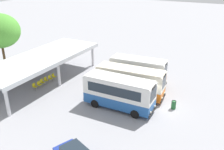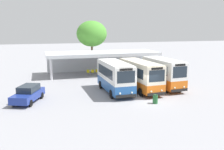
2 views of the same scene
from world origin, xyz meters
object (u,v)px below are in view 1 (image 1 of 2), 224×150
litter_bin_apron (174,105)px  waiting_chair_second_from_end (39,84)px  waiting_chair_fifth_seat (50,78)px  city_bus_middle_cream (138,71)px  waiting_chair_far_end_seat (54,76)px  waiting_chair_middle_seat (42,82)px  city_bus_second_in_row (130,81)px  waiting_chair_fourth_seat (46,80)px  city_bus_nearest_orange (119,92)px  waiting_chair_end_by_column (35,86)px

litter_bin_apron → waiting_chair_second_from_end: bearing=100.3°
waiting_chair_fifth_seat → litter_bin_apron: size_ratio=0.96×
city_bus_middle_cream → litter_bin_apron: size_ratio=7.77×
waiting_chair_far_end_seat → waiting_chair_middle_seat: bearing=177.5°
waiting_chair_far_end_seat → city_bus_second_in_row: bearing=-86.6°
waiting_chair_second_from_end → waiting_chair_far_end_seat: same height
waiting_chair_middle_seat → waiting_chair_fifth_seat: (1.37, -0.08, 0.00)m
city_bus_middle_cream → waiting_chair_fourth_seat: bearing=115.8°
waiting_chair_middle_seat → city_bus_nearest_orange: bearing=-91.8°
litter_bin_apron → waiting_chair_middle_seat: bearing=97.8°
waiting_chair_middle_seat → waiting_chair_fifth_seat: bearing=-3.5°
city_bus_nearest_orange → litter_bin_apron: bearing=-63.8°
city_bus_nearest_orange → city_bus_middle_cream: city_bus_middle_cream is taller
city_bus_nearest_orange → waiting_chair_middle_seat: bearing=88.2°
city_bus_nearest_orange → waiting_chair_fifth_seat: size_ratio=8.63×
waiting_chair_second_from_end → litter_bin_apron: bearing=-79.7°
waiting_chair_middle_seat → litter_bin_apron: size_ratio=0.96×
waiting_chair_second_from_end → litter_bin_apron: size_ratio=0.96×
waiting_chair_middle_seat → litter_bin_apron: (2.18, -15.95, -0.07)m
waiting_chair_far_end_seat → litter_bin_apron: size_ratio=0.96×
waiting_chair_end_by_column → waiting_chair_middle_seat: bearing=2.1°
waiting_chair_fifth_seat → waiting_chair_fourth_seat: bearing=172.7°
city_bus_nearest_orange → waiting_chair_far_end_seat: size_ratio=8.63×
city_bus_nearest_orange → waiting_chair_fourth_seat: (1.02, 10.85, -1.35)m
waiting_chair_second_from_end → waiting_chair_middle_seat: same height
city_bus_nearest_orange → waiting_chair_second_from_end: bearing=91.9°
waiting_chair_fourth_seat → waiting_chair_second_from_end: bearing=-174.3°
city_bus_second_in_row → city_bus_nearest_orange: bearing=-177.6°
city_bus_nearest_orange → waiting_chair_far_end_seat: city_bus_nearest_orange is taller
city_bus_middle_cream → waiting_chair_end_by_column: size_ratio=8.13×
waiting_chair_second_from_end → city_bus_nearest_orange: bearing=-88.1°
city_bus_nearest_orange → litter_bin_apron: city_bus_nearest_orange is taller
waiting_chair_middle_seat → waiting_chair_far_end_seat: same height
city_bus_middle_cream → waiting_chair_far_end_seat: 11.06m
waiting_chair_end_by_column → waiting_chair_fifth_seat: same height
waiting_chair_end_by_column → waiting_chair_far_end_seat: 3.42m
waiting_chair_second_from_end → waiting_chair_fifth_seat: (2.05, 0.05, 0.00)m
litter_bin_apron → city_bus_nearest_orange: bearing=116.2°
waiting_chair_second_from_end → waiting_chair_far_end_seat: (2.74, 0.04, 0.00)m
city_bus_nearest_orange → waiting_chair_end_by_column: city_bus_nearest_orange is taller
city_bus_nearest_orange → waiting_chair_far_end_seat: (2.39, 10.76, -1.35)m
city_bus_second_in_row → waiting_chair_second_from_end: city_bus_second_in_row is taller
city_bus_nearest_orange → litter_bin_apron: size_ratio=8.25×
waiting_chair_second_from_end → litter_bin_apron: litter_bin_apron is taller
city_bus_nearest_orange → waiting_chair_middle_seat: city_bus_nearest_orange is taller
litter_bin_apron → waiting_chair_end_by_column: bearing=102.6°
city_bus_nearest_orange → waiting_chair_second_from_end: (-0.35, 10.72, -1.35)m
city_bus_second_in_row → city_bus_middle_cream: size_ratio=1.13×
waiting_chair_fourth_seat → litter_bin_apron: (1.50, -15.96, -0.07)m
city_bus_nearest_orange → waiting_chair_middle_seat: size_ratio=8.63×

